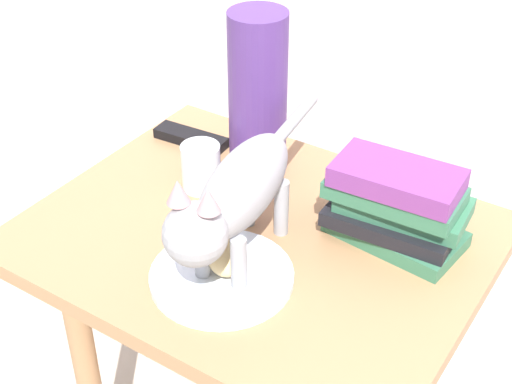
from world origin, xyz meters
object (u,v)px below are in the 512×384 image
object	(u,v)px
green_vase	(258,95)
tv_remote	(191,138)
bread_roll	(227,256)
book_stack	(396,205)
cat	(236,195)
candle_jar	(201,169)
side_table	(256,271)
plate	(222,276)

from	to	relation	value
green_vase	tv_remote	world-z (taller)	green_vase
bread_roll	book_stack	distance (m)	0.28
tv_remote	cat	bearing A→B (deg)	-46.03
candle_jar	tv_remote	xyz separation A→B (m)	(-0.11, 0.11, -0.03)
side_table	green_vase	xyz separation A→B (m)	(-0.11, 0.17, 0.24)
green_vase	tv_remote	size ratio (longest dim) A/B	2.02
side_table	tv_remote	bearing A→B (deg)	147.18
book_stack	green_vase	bearing A→B (deg)	168.72
cat	candle_jar	xyz separation A→B (m)	(-0.18, 0.14, -0.09)
side_table	book_stack	distance (m)	0.27
cat	book_stack	xyz separation A→B (m)	(0.18, 0.19, -0.06)
cat	tv_remote	distance (m)	0.40
candle_jar	book_stack	bearing A→B (deg)	7.92
side_table	plate	distance (m)	0.16
book_stack	plate	bearing A→B (deg)	-126.64
book_stack	green_vase	world-z (taller)	green_vase
plate	cat	size ratio (longest dim) A/B	0.46
green_vase	candle_jar	world-z (taller)	green_vase
cat	plate	bearing A→B (deg)	-89.05
side_table	green_vase	world-z (taller)	green_vase
side_table	candle_jar	xyz separation A→B (m)	(-0.15, 0.06, 0.12)
bread_roll	candle_jar	distance (m)	0.25
side_table	bread_roll	size ratio (longest dim) A/B	9.17
cat	tv_remote	world-z (taller)	cat
plate	green_vase	bearing A→B (deg)	113.33
side_table	tv_remote	size ratio (longest dim) A/B	4.89
plate	green_vase	xyz separation A→B (m)	(-0.13, 0.29, 0.14)
green_vase	candle_jar	distance (m)	0.17
side_table	book_stack	size ratio (longest dim) A/B	3.26
book_stack	candle_jar	world-z (taller)	book_stack
plate	book_stack	bearing A→B (deg)	53.36
cat	book_stack	world-z (taller)	cat
plate	candle_jar	world-z (taller)	candle_jar
cat	green_vase	xyz separation A→B (m)	(-0.13, 0.25, 0.02)
green_vase	candle_jar	xyz separation A→B (m)	(-0.05, -0.11, -0.11)
plate	candle_jar	xyz separation A→B (m)	(-0.18, 0.19, 0.03)
tv_remote	side_table	bearing A→B (deg)	-36.84
book_stack	tv_remote	world-z (taller)	book_stack
green_vase	tv_remote	bearing A→B (deg)	178.33
bread_roll	tv_remote	world-z (taller)	bread_roll
side_table	bread_roll	distance (m)	0.17
cat	green_vase	distance (m)	0.28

